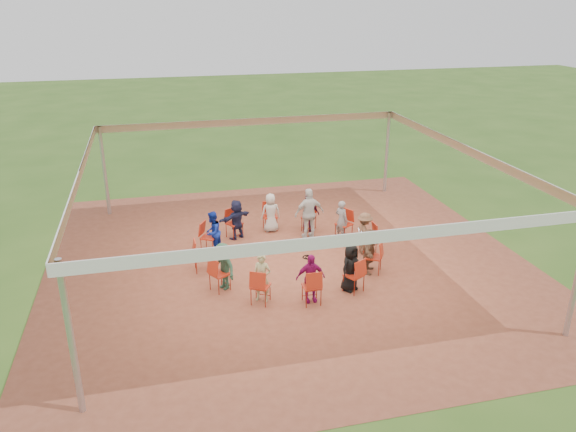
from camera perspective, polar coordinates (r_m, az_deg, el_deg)
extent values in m
plane|color=#34571B|center=(15.68, -0.01, -4.63)|extent=(80.00, 80.00, 0.00)
plane|color=brown|center=(15.68, -0.01, -4.61)|extent=(13.00, 13.00, 0.00)
cylinder|color=#B2B2B7|center=(10.34, -21.17, -11.59)|extent=(0.12, 0.12, 3.00)
cylinder|color=#B2B2B7|center=(19.51, -18.13, 4.31)|extent=(0.12, 0.12, 3.00)
cylinder|color=#B2B2B7|center=(21.17, 10.01, 6.34)|extent=(0.12, 0.12, 3.00)
plane|color=white|center=(14.61, -0.01, 6.00)|extent=(10.30, 10.30, 0.00)
cube|color=white|center=(10.01, 7.08, -2.34)|extent=(10.30, 0.03, 0.24)
cube|color=white|center=(19.54, -3.67, 9.54)|extent=(10.30, 0.03, 0.24)
cube|color=white|center=(14.36, -20.43, 3.85)|extent=(0.03, 10.30, 0.24)
cube|color=white|center=(16.61, 17.63, 6.45)|extent=(0.03, 10.30, 0.24)
imported|color=brown|center=(16.06, 7.77, -1.76)|extent=(0.39, 0.79, 1.23)
imported|color=gray|center=(16.92, 5.46, -0.42)|extent=(0.48, 0.53, 1.23)
imported|color=#3B0A1D|center=(17.41, 2.04, 0.31)|extent=(0.81, 0.68, 1.23)
imported|color=#B4AEA1|center=(17.43, -1.77, 0.34)|extent=(0.60, 0.34, 1.23)
imported|color=#1B1F3E|center=(16.98, -5.25, -0.34)|extent=(1.20, 0.94, 1.23)
imported|color=navy|center=(16.13, -7.67, -1.64)|extent=(0.60, 0.69, 1.23)
imported|color=#264933|center=(14.11, -6.60, -5.10)|extent=(0.74, 0.88, 1.23)
imported|color=tan|center=(13.50, -2.66, -6.27)|extent=(0.53, 0.48, 1.23)
imported|color=#8A0F54|center=(13.47, 2.29, -6.31)|extent=(0.72, 0.37, 1.23)
imported|color=black|center=(14.04, 6.36, -5.22)|extent=(0.69, 0.59, 1.23)
imported|color=brown|center=(15.01, 8.24, -3.50)|extent=(0.94, 1.20, 1.23)
imported|color=silver|center=(16.88, 2.18, 0.25)|extent=(0.97, 0.57, 1.58)
torus|color=black|center=(15.89, 1.97, -4.19)|extent=(0.32, 0.32, 0.03)
torus|color=black|center=(15.87, 2.15, -4.24)|extent=(0.26, 0.26, 0.03)
cube|color=#B7B7BC|center=(16.02, 7.02, -2.14)|extent=(0.23, 0.34, 0.02)
cube|color=#B7B7BC|center=(16.01, 7.43, -1.72)|extent=(0.07, 0.34, 0.22)
cube|color=#CCE0FF|center=(16.01, 7.40, -1.73)|extent=(0.05, 0.29, 0.18)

